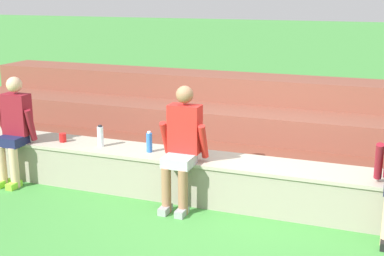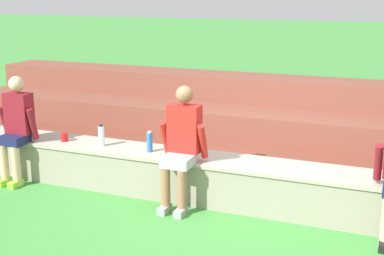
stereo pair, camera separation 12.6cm
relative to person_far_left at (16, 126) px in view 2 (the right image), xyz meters
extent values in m
plane|color=#428E3D|center=(2.86, 0.02, -0.75)|extent=(80.00, 80.00, 0.00)
cube|color=gray|center=(2.86, 0.31, -0.48)|extent=(7.31, 0.59, 0.53)
cube|color=#ABA28E|center=(2.86, 0.31, -0.24)|extent=(7.35, 0.63, 0.04)
cube|color=brown|center=(2.86, 1.11, -0.55)|extent=(9.93, 0.77, 0.39)
cube|color=brown|center=(2.86, 1.88, -0.36)|extent=(9.93, 0.77, 0.77)
cube|color=brown|center=(2.86, 2.65, -0.17)|extent=(9.93, 0.77, 1.16)
cylinder|color=#DBAD89|center=(-0.10, -0.17, -0.48)|extent=(0.11, 0.11, 0.53)
cylinder|color=#DBAD89|center=(0.10, -0.17, -0.48)|extent=(0.11, 0.11, 0.53)
cube|color=#8CD833|center=(-0.10, -0.21, -0.71)|extent=(0.10, 0.22, 0.08)
cube|color=#8CD833|center=(0.10, -0.21, -0.71)|extent=(0.10, 0.22, 0.08)
cube|color=#191E47|center=(0.00, -0.05, -0.17)|extent=(0.31, 0.30, 0.12)
cube|color=maroon|center=(0.00, 0.07, 0.16)|extent=(0.35, 0.20, 0.53)
sphere|color=#DBAD89|center=(0.00, 0.07, 0.55)|extent=(0.20, 0.20, 0.20)
cylinder|color=maroon|center=(-0.22, 0.05, 0.04)|extent=(0.08, 0.20, 0.42)
cylinder|color=maroon|center=(0.22, 0.05, 0.04)|extent=(0.08, 0.17, 0.43)
cylinder|color=#996B4C|center=(2.22, -0.20, -0.48)|extent=(0.11, 0.11, 0.53)
cylinder|color=#996B4C|center=(2.42, -0.20, -0.48)|extent=(0.11, 0.11, 0.53)
cube|color=#99999E|center=(2.22, -0.24, -0.71)|extent=(0.10, 0.22, 0.08)
cube|color=#99999E|center=(2.42, -0.24, -0.71)|extent=(0.10, 0.22, 0.08)
cube|color=#B2B2B7|center=(2.32, -0.06, -0.17)|extent=(0.33, 0.33, 0.12)
cube|color=red|center=(2.32, 0.12, 0.17)|extent=(0.37, 0.20, 0.56)
sphere|color=#996B4C|center=(2.32, 0.12, 0.57)|extent=(0.20, 0.20, 0.20)
cylinder|color=red|center=(2.09, 0.10, 0.04)|extent=(0.08, 0.24, 0.42)
cylinder|color=red|center=(2.56, 0.10, 0.04)|extent=(0.08, 0.22, 0.42)
cube|color=black|center=(4.58, -0.23, -0.71)|extent=(0.10, 0.22, 0.08)
cylinder|color=maroon|center=(4.45, 0.09, 0.03)|extent=(0.08, 0.22, 0.42)
cylinder|color=blue|center=(-0.30, 0.30, -0.10)|extent=(0.06, 0.06, 0.24)
cylinder|color=white|center=(-0.30, 0.30, 0.04)|extent=(0.04, 0.04, 0.02)
cylinder|color=blue|center=(1.79, 0.27, -0.10)|extent=(0.07, 0.07, 0.24)
cylinder|color=white|center=(1.79, 0.27, 0.04)|extent=(0.04, 0.04, 0.02)
cylinder|color=silver|center=(1.11, 0.27, -0.09)|extent=(0.08, 0.08, 0.26)
cylinder|color=black|center=(1.11, 0.27, 0.05)|extent=(0.05, 0.05, 0.02)
cylinder|color=red|center=(0.54, 0.27, -0.16)|extent=(0.09, 0.09, 0.11)
camera|label=1|loc=(4.49, -5.34, 1.71)|focal=49.45mm
camera|label=2|loc=(4.60, -5.30, 1.71)|focal=49.45mm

